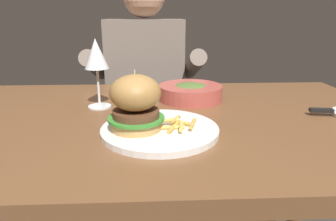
{
  "coord_description": "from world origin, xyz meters",
  "views": [
    {
      "loc": [
        -0.02,
        -0.76,
        1.0
      ],
      "look_at": [
        0.01,
        -0.09,
        0.78
      ],
      "focal_mm": 32.0,
      "sensor_mm": 36.0,
      "label": 1
    }
  ],
  "objects_px": {
    "burger_sandwich": "(136,102)",
    "soup_bowl": "(190,92)",
    "main_plate": "(160,130)",
    "diner_person": "(146,106)",
    "wine_glass": "(96,57)"
  },
  "relations": [
    {
      "from": "main_plate",
      "to": "soup_bowl",
      "type": "distance_m",
      "value": 0.3
    },
    {
      "from": "burger_sandwich",
      "to": "diner_person",
      "type": "height_order",
      "value": "diner_person"
    },
    {
      "from": "wine_glass",
      "to": "diner_person",
      "type": "bearing_deg",
      "value": 78.29
    },
    {
      "from": "diner_person",
      "to": "wine_glass",
      "type": "bearing_deg",
      "value": -101.71
    },
    {
      "from": "burger_sandwich",
      "to": "diner_person",
      "type": "bearing_deg",
      "value": 89.99
    },
    {
      "from": "main_plate",
      "to": "soup_bowl",
      "type": "height_order",
      "value": "soup_bowl"
    },
    {
      "from": "burger_sandwich",
      "to": "soup_bowl",
      "type": "xyz_separation_m",
      "value": [
        0.16,
        0.29,
        -0.05
      ]
    },
    {
      "from": "main_plate",
      "to": "diner_person",
      "type": "height_order",
      "value": "diner_person"
    },
    {
      "from": "burger_sandwich",
      "to": "soup_bowl",
      "type": "height_order",
      "value": "burger_sandwich"
    },
    {
      "from": "main_plate",
      "to": "wine_glass",
      "type": "height_order",
      "value": "wine_glass"
    },
    {
      "from": "main_plate",
      "to": "soup_bowl",
      "type": "relative_size",
      "value": 1.35
    },
    {
      "from": "soup_bowl",
      "to": "main_plate",
      "type": "bearing_deg",
      "value": -110.31
    },
    {
      "from": "soup_bowl",
      "to": "burger_sandwich",
      "type": "bearing_deg",
      "value": -118.66
    },
    {
      "from": "main_plate",
      "to": "burger_sandwich",
      "type": "relative_size",
      "value": 2.02
    },
    {
      "from": "burger_sandwich",
      "to": "diner_person",
      "type": "relative_size",
      "value": 0.11
    }
  ]
}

